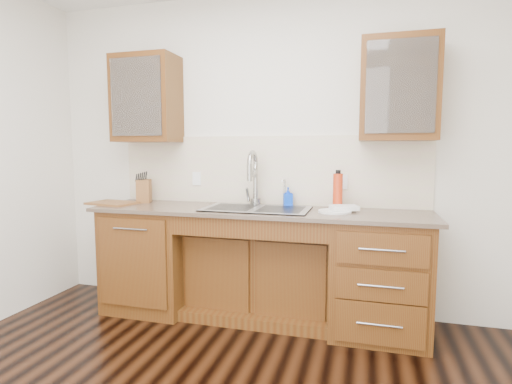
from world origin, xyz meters
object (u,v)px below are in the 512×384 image
(plate, at_px, (335,211))
(soap_bottle, at_px, (288,197))
(knife_block, at_px, (144,191))
(cutting_board, at_px, (113,203))
(water_bottle, at_px, (338,192))

(plate, bearing_deg, soap_bottle, 150.13)
(knife_block, bearing_deg, plate, -26.51)
(plate, bearing_deg, cutting_board, -178.47)
(soap_bottle, bearing_deg, knife_block, 163.47)
(water_bottle, xyz_separation_m, knife_block, (-1.72, -0.02, -0.04))
(water_bottle, distance_m, plate, 0.20)
(cutting_board, bearing_deg, soap_bottle, 10.76)
(soap_bottle, relative_size, knife_block, 0.78)
(water_bottle, xyz_separation_m, plate, (-0.01, -0.15, -0.14))
(knife_block, bearing_deg, water_bottle, -21.40)
(soap_bottle, distance_m, water_bottle, 0.43)
(knife_block, relative_size, cutting_board, 0.52)
(soap_bottle, xyz_separation_m, cutting_board, (-1.50, -0.29, -0.07))
(water_bottle, distance_m, cutting_board, 1.93)
(soap_bottle, xyz_separation_m, plate, (0.41, -0.23, -0.07))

